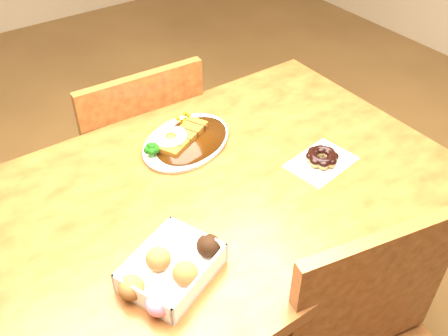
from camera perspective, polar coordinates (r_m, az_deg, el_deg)
table at (r=1.31m, az=-0.68°, el=-5.30°), size 1.20×0.80×0.75m
chair_far at (r=1.79m, az=-10.01°, el=1.01°), size 0.44×0.44×0.87m
katsu_curry_plate at (r=1.37m, az=-4.56°, el=3.19°), size 0.33×0.29×0.06m
donut_box at (r=1.04m, az=-6.07°, el=-11.42°), size 0.24×0.21×0.05m
pon_de_ring at (r=1.33m, az=11.14°, el=1.19°), size 0.19×0.15×0.03m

